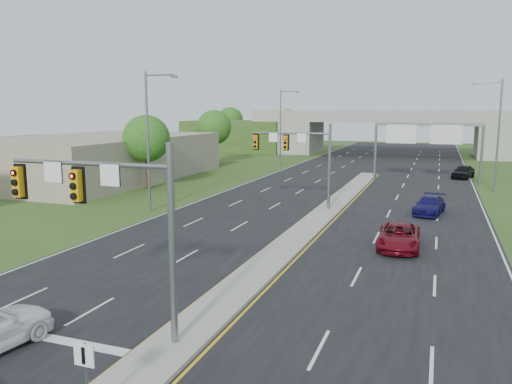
{
  "coord_description": "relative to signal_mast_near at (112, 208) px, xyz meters",
  "views": [
    {
      "loc": [
        8.14,
        -14.09,
        8.01
      ],
      "look_at": [
        -2.43,
        14.67,
        3.0
      ],
      "focal_mm": 35.0,
      "sensor_mm": 36.0,
      "label": 1
    }
  ],
  "objects": [
    {
      "name": "car_far_c",
      "position": [
        13.26,
        50.1,
        -3.91
      ],
      "size": [
        3.13,
        4.98,
        1.58
      ],
      "primitive_type": "imported",
      "rotation": [
        0.0,
        0.0,
        -0.29
      ],
      "color": "black",
      "rests_on": "road"
    },
    {
      "name": "car_far_b",
      "position": [
        9.94,
        26.58,
        -4.02
      ],
      "size": [
        2.64,
        4.97,
        1.37
      ],
      "primitive_type": "imported",
      "rotation": [
        0.0,
        0.0,
        -0.16
      ],
      "color": "#0E0B46",
      "rests_on": "road"
    },
    {
      "name": "ground",
      "position": [
        2.26,
        0.07,
        -4.73
      ],
      "size": [
        240.0,
        240.0,
        0.0
      ],
      "primitive_type": "plane",
      "color": "#30491A",
      "rests_on": "ground"
    },
    {
      "name": "median",
      "position": [
        2.26,
        23.07,
        -4.63
      ],
      "size": [
        2.0,
        54.0,
        0.16
      ],
      "primitive_type": "cube",
      "color": "gray",
      "rests_on": "road"
    },
    {
      "name": "signal_mast_far",
      "position": [
        0.0,
        25.0,
        0.0
      ],
      "size": [
        6.62,
        0.6,
        7.0
      ],
      "color": "slate",
      "rests_on": "ground"
    },
    {
      "name": "keep_right_sign",
      "position": [
        2.26,
        -4.45,
        -3.21
      ],
      "size": [
        0.6,
        0.13,
        2.2
      ],
      "color": "slate",
      "rests_on": "ground"
    },
    {
      "name": "lightpole_l_far",
      "position": [
        -11.03,
        55.07,
        1.38
      ],
      "size": [
        2.85,
        0.25,
        11.0
      ],
      "color": "slate",
      "rests_on": "ground"
    },
    {
      "name": "car_far_a",
      "position": [
        8.48,
        15.56,
        -4.0
      ],
      "size": [
        2.51,
        5.13,
        1.4
      ],
      "primitive_type": "imported",
      "rotation": [
        0.0,
        0.0,
        0.04
      ],
      "color": "maroon",
      "rests_on": "road"
    },
    {
      "name": "lane_markings",
      "position": [
        1.66,
        28.99,
        -4.7
      ],
      "size": [
        23.72,
        160.0,
        0.01
      ],
      "color": "gold",
      "rests_on": "road"
    },
    {
      "name": "lightpole_r_far",
      "position": [
        15.56,
        40.07,
        1.38
      ],
      "size": [
        2.85,
        0.25,
        11.0
      ],
      "color": "slate",
      "rests_on": "ground"
    },
    {
      "name": "sign_gantry",
      "position": [
        8.95,
        44.99,
        0.51
      ],
      "size": [
        11.58,
        0.44,
        6.67
      ],
      "color": "slate",
      "rests_on": "ground"
    },
    {
      "name": "tree_l_near",
      "position": [
        -17.74,
        30.07,
        0.45
      ],
      "size": [
        4.8,
        4.8,
        7.6
      ],
      "color": "#382316",
      "rests_on": "ground"
    },
    {
      "name": "lightpole_l_mid",
      "position": [
        -11.03,
        20.07,
        1.38
      ],
      "size": [
        2.85,
        0.25,
        11.0
      ],
      "color": "slate",
      "rests_on": "ground"
    },
    {
      "name": "signal_mast_near",
      "position": [
        0.0,
        0.0,
        0.0
      ],
      "size": [
        6.62,
        0.6,
        7.0
      ],
      "color": "slate",
      "rests_on": "ground"
    },
    {
      "name": "overpass",
      "position": [
        2.26,
        80.07,
        -1.17
      ],
      "size": [
        80.0,
        14.0,
        8.1
      ],
      "color": "gray",
      "rests_on": "ground"
    },
    {
      "name": "commercial_building",
      "position": [
        -27.74,
        35.07,
        -2.23
      ],
      "size": [
        18.0,
        30.0,
        5.0
      ],
      "primitive_type": "cube",
      "color": "gray",
      "rests_on": "ground"
    },
    {
      "name": "tree_back_b",
      "position": [
        -21.74,
        94.07,
        0.78
      ],
      "size": [
        5.6,
        5.6,
        8.32
      ],
      "color": "#382316",
      "rests_on": "ground"
    },
    {
      "name": "tree_back_a",
      "position": [
        -35.74,
        94.07,
        1.11
      ],
      "size": [
        6.0,
        6.0,
        8.85
      ],
      "color": "#382316",
      "rests_on": "ground"
    },
    {
      "name": "tree_l_mid",
      "position": [
        -21.74,
        55.07,
        0.78
      ],
      "size": [
        5.2,
        5.2,
        8.12
      ],
      "color": "#382316",
      "rests_on": "ground"
    },
    {
      "name": "road",
      "position": [
        2.26,
        35.07,
        -4.72
      ],
      "size": [
        24.0,
        160.0,
        0.02
      ],
      "primitive_type": "cube",
      "color": "black",
      "rests_on": "ground"
    }
  ]
}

